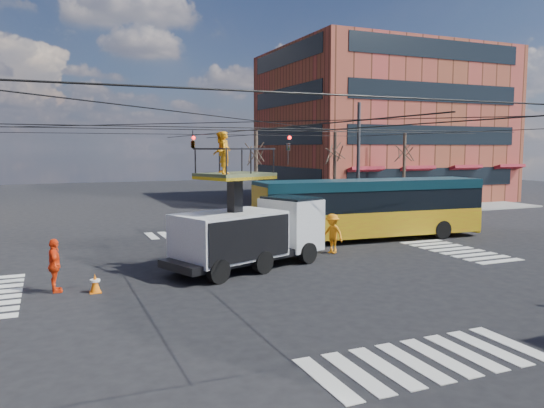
{
  "coord_description": "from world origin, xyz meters",
  "views": [
    {
      "loc": [
        -7.87,
        -19.42,
        4.86
      ],
      "look_at": [
        0.96,
        1.32,
        2.49
      ],
      "focal_mm": 35.0,
      "sensor_mm": 36.0,
      "label": 1
    }
  ],
  "objects": [
    {
      "name": "ground",
      "position": [
        0.0,
        0.0,
        0.0
      ],
      "size": [
        120.0,
        120.0,
        0.0
      ],
      "primitive_type": "plane",
      "color": "black",
      "rests_on": "ground"
    },
    {
      "name": "sidewalk_ne",
      "position": [
        21.0,
        21.0,
        0.06
      ],
      "size": [
        18.0,
        18.0,
        0.12
      ],
      "primitive_type": "cube",
      "color": "slate",
      "rests_on": "ground"
    },
    {
      "name": "crosswalks",
      "position": [
        0.0,
        0.0,
        0.01
      ],
      "size": [
        22.4,
        22.4,
        0.02
      ],
      "primitive_type": null,
      "color": "silver",
      "rests_on": "ground"
    },
    {
      "name": "building_ne",
      "position": [
        21.98,
        23.98,
        7.0
      ],
      "size": [
        20.06,
        16.06,
        14.0
      ],
      "color": "brown",
      "rests_on": "ground"
    },
    {
      "name": "overhead_network",
      "position": [
        -0.07,
        0.4,
        4.29
      ],
      "size": [
        24.24,
        24.24,
        8.0
      ],
      "color": "#2D2D30",
      "rests_on": "ground"
    },
    {
      "name": "tree_a",
      "position": [
        5.0,
        13.5,
        4.63
      ],
      "size": [
        2.0,
        2.0,
        6.0
      ],
      "color": "#382B21",
      "rests_on": "ground"
    },
    {
      "name": "tree_b",
      "position": [
        11.0,
        13.5,
        4.63
      ],
      "size": [
        2.0,
        2.0,
        6.0
      ],
      "color": "#382B21",
      "rests_on": "ground"
    },
    {
      "name": "tree_c",
      "position": [
        17.0,
        13.5,
        4.63
      ],
      "size": [
        2.0,
        2.0,
        6.0
      ],
      "color": "#382B21",
      "rests_on": "ground"
    },
    {
      "name": "utility_truck",
      "position": [
        -0.31,
        0.6,
        1.92
      ],
      "size": [
        7.36,
        4.67,
        5.52
      ],
      "rotation": [
        0.0,
        0.0,
        0.37
      ],
      "color": "black",
      "rests_on": "ground"
    },
    {
      "name": "city_bus",
      "position": [
        7.96,
        4.36,
        1.73
      ],
      "size": [
        12.66,
        3.32,
        3.2
      ],
      "rotation": [
        0.0,
        0.0,
        -0.06
      ],
      "color": "gold",
      "rests_on": "ground"
    },
    {
      "name": "traffic_cone",
      "position": [
        -6.51,
        -0.96,
        0.32
      ],
      "size": [
        0.36,
        0.36,
        0.65
      ],
      "primitive_type": "cone",
      "color": "#DD6409",
      "rests_on": "ground"
    },
    {
      "name": "worker_ground",
      "position": [
        -7.75,
        -0.39,
        0.92
      ],
      "size": [
        0.49,
        1.09,
        1.84
      ],
      "primitive_type": "imported",
      "rotation": [
        0.0,
        0.0,
        1.61
      ],
      "color": "red",
      "rests_on": "ground"
    },
    {
      "name": "flagger",
      "position": [
        4.23,
        1.83,
        0.92
      ],
      "size": [
        1.08,
        1.36,
        1.84
      ],
      "primitive_type": "imported",
      "rotation": [
        0.0,
        0.0,
        -1.18
      ],
      "color": "orange",
      "rests_on": "ground"
    }
  ]
}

